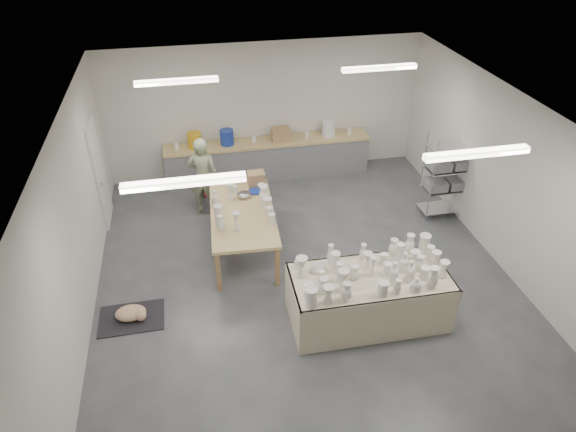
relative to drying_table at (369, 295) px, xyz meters
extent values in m
plane|color=#424449|center=(-0.73, 1.16, -0.47)|extent=(8.00, 8.00, 0.00)
cube|color=white|center=(-0.73, 1.16, 2.52)|extent=(7.00, 8.00, 0.02)
cube|color=silver|center=(-0.73, 5.16, 1.03)|extent=(7.00, 0.02, 3.00)
cube|color=silver|center=(-0.73, -2.84, 1.03)|extent=(7.00, 0.02, 3.00)
cube|color=silver|center=(-4.23, 1.16, 1.03)|extent=(0.02, 8.00, 3.00)
cube|color=silver|center=(2.77, 1.16, 1.03)|extent=(0.02, 8.00, 3.00)
cube|color=white|center=(-4.20, 3.76, 0.58)|extent=(0.05, 0.90, 2.10)
cube|color=white|center=(-2.53, -0.34, 2.47)|extent=(1.40, 0.12, 0.08)
cube|color=white|center=(1.07, -0.34, 2.47)|extent=(1.40, 0.12, 0.08)
cube|color=white|center=(-2.53, 3.16, 2.47)|extent=(1.40, 0.12, 0.08)
cube|color=white|center=(1.07, 3.16, 2.47)|extent=(1.40, 0.12, 0.08)
cube|color=tan|center=(-0.73, 4.84, 0.40)|extent=(4.60, 0.60, 0.06)
cube|color=slate|center=(-0.73, 4.84, -0.05)|extent=(4.60, 0.55, 0.84)
cylinder|color=gold|center=(-2.33, 4.84, 0.60)|extent=(0.30, 0.30, 0.34)
cylinder|color=navy|center=(-1.63, 4.84, 0.60)|extent=(0.30, 0.30, 0.34)
cylinder|color=white|center=(0.67, 4.84, 0.60)|extent=(0.30, 0.30, 0.34)
cube|color=#986F49|center=(-0.43, 4.84, 0.57)|extent=(0.40, 0.30, 0.28)
cylinder|color=white|center=(-2.73, 4.84, 0.50)|extent=(0.10, 0.10, 0.14)
cylinder|color=white|center=(-1.03, 4.84, 0.50)|extent=(0.10, 0.10, 0.14)
cylinder|color=white|center=(0.17, 4.84, 0.50)|extent=(0.10, 0.10, 0.14)
cylinder|color=white|center=(1.17, 4.84, 0.50)|extent=(0.10, 0.10, 0.14)
cylinder|color=silver|center=(2.05, 2.34, 0.43)|extent=(0.02, 0.02, 1.80)
cylinder|color=silver|center=(2.89, 2.34, 0.43)|extent=(0.02, 0.02, 1.80)
cylinder|color=silver|center=(2.05, 2.78, 0.43)|extent=(0.02, 0.02, 1.80)
cylinder|color=silver|center=(2.89, 2.78, 0.43)|extent=(0.02, 0.02, 1.80)
cube|color=silver|center=(2.47, 2.56, -0.32)|extent=(0.88, 0.48, 0.02)
cube|color=silver|center=(2.47, 2.56, 0.13)|extent=(0.88, 0.48, 0.02)
cube|color=silver|center=(2.47, 2.56, 0.58)|extent=(0.88, 0.48, 0.02)
cube|color=silver|center=(2.47, 2.56, 1.03)|extent=(0.88, 0.48, 0.02)
cube|color=slate|center=(2.25, 2.56, 0.25)|extent=(0.38, 0.42, 0.18)
cube|color=slate|center=(2.69, 2.56, 0.25)|extent=(0.38, 0.42, 0.18)
cube|color=slate|center=(2.25, 2.56, 0.70)|extent=(0.38, 0.42, 0.18)
cube|color=slate|center=(2.69, 2.56, 0.70)|extent=(0.38, 0.42, 0.18)
cube|color=olive|center=(0.00, 0.00, -0.10)|extent=(2.15, 1.00, 0.74)
cube|color=beige|center=(0.00, 0.00, 0.36)|extent=(2.41, 1.17, 0.03)
cube|color=beige|center=(0.00, -0.54, -0.05)|extent=(2.39, 0.07, 0.84)
cube|color=beige|center=(0.00, 0.55, -0.05)|extent=(2.39, 0.07, 0.84)
cube|color=tan|center=(-1.65, 2.14, 0.34)|extent=(1.25, 2.30, 0.06)
cube|color=olive|center=(-2.14, 1.09, -0.08)|extent=(0.08, 0.08, 0.78)
cube|color=olive|center=(-1.16, 1.09, -0.08)|extent=(0.08, 0.08, 0.78)
cube|color=olive|center=(-2.14, 3.19, -0.08)|extent=(0.08, 0.08, 0.78)
cube|color=olive|center=(-1.16, 3.19, -0.08)|extent=(0.08, 0.08, 0.78)
ellipsoid|color=silver|center=(-1.55, 2.66, 0.42)|extent=(0.26, 0.26, 0.12)
cylinder|color=navy|center=(-1.32, 2.79, 0.39)|extent=(0.26, 0.26, 0.03)
cylinder|color=white|center=(-1.70, 2.88, 0.43)|extent=(0.11, 0.11, 0.12)
cube|color=#986F49|center=(-1.26, 3.04, 0.51)|extent=(0.32, 0.26, 0.28)
cube|color=black|center=(-3.63, 0.73, -0.46)|extent=(1.00, 0.70, 0.02)
ellipsoid|color=white|center=(-3.63, 0.73, -0.35)|extent=(0.56, 0.46, 0.20)
sphere|color=white|center=(-3.47, 0.62, -0.33)|extent=(0.17, 0.17, 0.17)
imported|color=gray|center=(-2.25, 3.61, 0.37)|extent=(0.70, 0.56, 1.67)
cylinder|color=#AD182E|center=(-2.25, 3.88, -0.18)|extent=(0.42, 0.42, 0.04)
cylinder|color=silver|center=(-2.12, 3.83, -0.33)|extent=(0.02, 0.02, 0.28)
cylinder|color=silver|center=(-2.27, 4.01, -0.33)|extent=(0.02, 0.02, 0.28)
cylinder|color=silver|center=(-2.35, 3.80, -0.33)|extent=(0.02, 0.02, 0.28)
camera|label=1|loc=(-2.40, -5.50, 5.34)|focal=32.00mm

